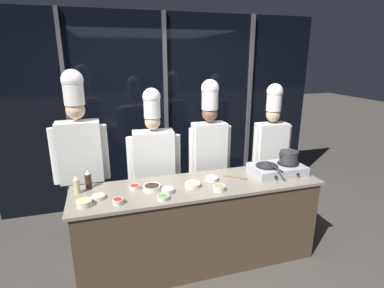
{
  "coord_description": "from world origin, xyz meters",
  "views": [
    {
      "loc": [
        -0.87,
        -2.62,
        2.14
      ],
      "look_at": [
        0.0,
        0.25,
        1.25
      ],
      "focal_mm": 28.0,
      "sensor_mm": 36.0,
      "label": 1
    }
  ],
  "objects_px": {
    "prep_bowl_bell_pepper": "(118,201)",
    "chef_sous": "(154,158)",
    "chef_line": "(209,146)",
    "stock_pot": "(289,157)",
    "prep_bowl_chicken": "(98,197)",
    "prep_bowl_garlic": "(167,190)",
    "prep_bowl_onion": "(212,178)",
    "squeeze_bottle_oil": "(77,185)",
    "serving_spoon_slotted": "(240,178)",
    "frying_pan": "(267,163)",
    "prep_bowl_shrimp": "(193,184)",
    "prep_bowl_scallions": "(163,197)",
    "squeeze_bottle_soy": "(88,179)",
    "chef_pastry": "(271,145)",
    "prep_bowl_mushrooms": "(219,188)",
    "prep_bowl_soy_glaze": "(152,187)",
    "chef_head": "(80,150)",
    "prep_bowl_ginger": "(84,203)",
    "portable_stove": "(277,169)",
    "prep_bowl_chili_flakes": "(134,187)"
  },
  "relations": [
    {
      "from": "prep_bowl_scallions",
      "to": "serving_spoon_slotted",
      "type": "height_order",
      "value": "prep_bowl_scallions"
    },
    {
      "from": "squeeze_bottle_soy",
      "to": "frying_pan",
      "type": "bearing_deg",
      "value": -6.56
    },
    {
      "from": "prep_bowl_garlic",
      "to": "prep_bowl_chicken",
      "type": "bearing_deg",
      "value": 174.14
    },
    {
      "from": "prep_bowl_mushrooms",
      "to": "prep_bowl_scallions",
      "type": "height_order",
      "value": "prep_bowl_mushrooms"
    },
    {
      "from": "squeeze_bottle_soy",
      "to": "chef_pastry",
      "type": "distance_m",
      "value": 2.23
    },
    {
      "from": "squeeze_bottle_oil",
      "to": "prep_bowl_soy_glaze",
      "type": "bearing_deg",
      "value": -11.28
    },
    {
      "from": "prep_bowl_ginger",
      "to": "prep_bowl_soy_glaze",
      "type": "relative_size",
      "value": 0.79
    },
    {
      "from": "chef_sous",
      "to": "squeeze_bottle_soy",
      "type": "bearing_deg",
      "value": 33.8
    },
    {
      "from": "stock_pot",
      "to": "prep_bowl_garlic",
      "type": "distance_m",
      "value": 1.39
    },
    {
      "from": "stock_pot",
      "to": "chef_line",
      "type": "relative_size",
      "value": 0.12
    },
    {
      "from": "stock_pot",
      "to": "prep_bowl_chicken",
      "type": "height_order",
      "value": "stock_pot"
    },
    {
      "from": "frying_pan",
      "to": "prep_bowl_shrimp",
      "type": "xyz_separation_m",
      "value": [
        -0.85,
        -0.06,
        -0.11
      ]
    },
    {
      "from": "prep_bowl_garlic",
      "to": "chef_line",
      "type": "xyz_separation_m",
      "value": [
        0.67,
        0.72,
        0.17
      ]
    },
    {
      "from": "prep_bowl_chicken",
      "to": "prep_bowl_mushrooms",
      "type": "xyz_separation_m",
      "value": [
        1.11,
        -0.15,
        0.01
      ]
    },
    {
      "from": "portable_stove",
      "to": "chef_head",
      "type": "height_order",
      "value": "chef_head"
    },
    {
      "from": "squeeze_bottle_oil",
      "to": "prep_bowl_scallions",
      "type": "height_order",
      "value": "squeeze_bottle_oil"
    },
    {
      "from": "squeeze_bottle_oil",
      "to": "prep_bowl_garlic",
      "type": "height_order",
      "value": "squeeze_bottle_oil"
    },
    {
      "from": "stock_pot",
      "to": "prep_bowl_shrimp",
      "type": "relative_size",
      "value": 1.41
    },
    {
      "from": "prep_bowl_onion",
      "to": "prep_bowl_scallions",
      "type": "bearing_deg",
      "value": -153.67
    },
    {
      "from": "prep_bowl_onion",
      "to": "prep_bowl_mushrooms",
      "type": "bearing_deg",
      "value": -93.9
    },
    {
      "from": "stock_pot",
      "to": "prep_bowl_scallions",
      "type": "relative_size",
      "value": 2.05
    },
    {
      "from": "prep_bowl_mushrooms",
      "to": "prep_bowl_soy_glaze",
      "type": "distance_m",
      "value": 0.64
    },
    {
      "from": "squeeze_bottle_oil",
      "to": "chef_pastry",
      "type": "distance_m",
      "value": 2.34
    },
    {
      "from": "prep_bowl_soy_glaze",
      "to": "chef_line",
      "type": "bearing_deg",
      "value": 37.54
    },
    {
      "from": "portable_stove",
      "to": "chef_pastry",
      "type": "height_order",
      "value": "chef_pastry"
    },
    {
      "from": "frying_pan",
      "to": "prep_bowl_scallions",
      "type": "xyz_separation_m",
      "value": [
        -1.18,
        -0.24,
        -0.11
      ]
    },
    {
      "from": "prep_bowl_onion",
      "to": "chef_pastry",
      "type": "xyz_separation_m",
      "value": [
        0.99,
        0.51,
        0.13
      ]
    },
    {
      "from": "squeeze_bottle_soy",
      "to": "chef_head",
      "type": "xyz_separation_m",
      "value": [
        -0.08,
        0.42,
        0.17
      ]
    },
    {
      "from": "stock_pot",
      "to": "prep_bowl_soy_glaze",
      "type": "height_order",
      "value": "stock_pot"
    },
    {
      "from": "portable_stove",
      "to": "prep_bowl_garlic",
      "type": "relative_size",
      "value": 4.75
    },
    {
      "from": "squeeze_bottle_oil",
      "to": "prep_bowl_scallions",
      "type": "xyz_separation_m",
      "value": [
        0.74,
        -0.35,
        -0.06
      ]
    },
    {
      "from": "prep_bowl_soy_glaze",
      "to": "prep_bowl_chili_flakes",
      "type": "height_order",
      "value": "prep_bowl_soy_glaze"
    },
    {
      "from": "frying_pan",
      "to": "chef_sous",
      "type": "distance_m",
      "value": 1.27
    },
    {
      "from": "prep_bowl_onion",
      "to": "prep_bowl_bell_pepper",
      "type": "height_order",
      "value": "prep_bowl_bell_pepper"
    },
    {
      "from": "prep_bowl_bell_pepper",
      "to": "chef_sous",
      "type": "xyz_separation_m",
      "value": [
        0.46,
        0.81,
        0.08
      ]
    },
    {
      "from": "stock_pot",
      "to": "prep_bowl_onion",
      "type": "xyz_separation_m",
      "value": [
        -0.88,
        0.03,
        -0.16
      ]
    },
    {
      "from": "chef_head",
      "to": "chef_pastry",
      "type": "relative_size",
      "value": 1.11
    },
    {
      "from": "prep_bowl_onion",
      "to": "chef_head",
      "type": "xyz_separation_m",
      "value": [
        -1.29,
        0.6,
        0.24
      ]
    },
    {
      "from": "prep_bowl_chicken",
      "to": "squeeze_bottle_soy",
      "type": "bearing_deg",
      "value": 107.8
    },
    {
      "from": "prep_bowl_shrimp",
      "to": "prep_bowl_chili_flakes",
      "type": "bearing_deg",
      "value": 169.01
    },
    {
      "from": "prep_bowl_onion",
      "to": "prep_bowl_bell_pepper",
      "type": "relative_size",
      "value": 1.48
    },
    {
      "from": "prep_bowl_onion",
      "to": "chef_head",
      "type": "relative_size",
      "value": 0.07
    },
    {
      "from": "prep_bowl_bell_pepper",
      "to": "chef_line",
      "type": "xyz_separation_m",
      "value": [
        1.13,
        0.8,
        0.17
      ]
    },
    {
      "from": "prep_bowl_garlic",
      "to": "prep_bowl_bell_pepper",
      "type": "bearing_deg",
      "value": -169.19
    },
    {
      "from": "stock_pot",
      "to": "prep_bowl_chili_flakes",
      "type": "distance_m",
      "value": 1.67
    },
    {
      "from": "stock_pot",
      "to": "serving_spoon_slotted",
      "type": "xyz_separation_m",
      "value": [
        -0.57,
        -0.01,
        -0.17
      ]
    },
    {
      "from": "chef_line",
      "to": "prep_bowl_soy_glaze",
      "type": "bearing_deg",
      "value": 37.18
    },
    {
      "from": "chef_line",
      "to": "serving_spoon_slotted",
      "type": "bearing_deg",
      "value": 102.49
    },
    {
      "from": "prep_bowl_garlic",
      "to": "squeeze_bottle_oil",
      "type": "bearing_deg",
      "value": 163.78
    },
    {
      "from": "prep_bowl_bell_pepper",
      "to": "chef_line",
      "type": "height_order",
      "value": "chef_line"
    }
  ]
}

